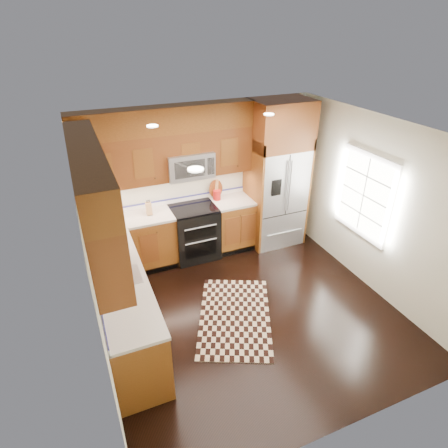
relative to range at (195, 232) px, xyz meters
name	(u,v)px	position (x,y,z in m)	size (l,w,h in m)	color
ground	(249,309)	(0.25, -1.67, -0.47)	(4.00, 4.00, 0.00)	black
wall_back	(200,179)	(0.25, 0.33, 0.83)	(4.00, 0.02, 2.60)	silver
wall_left	(91,268)	(-1.75, -1.67, 0.83)	(0.02, 4.00, 2.60)	silver
wall_right	(374,206)	(2.25, -1.67, 0.83)	(0.02, 4.00, 2.60)	silver
window	(364,195)	(2.23, -1.47, 0.93)	(0.04, 1.10, 1.30)	white
base_cabinets	(149,270)	(-0.98, -0.77, -0.02)	(2.85, 3.00, 0.90)	brown
countertop	(154,237)	(-0.84, -0.65, 0.45)	(2.86, 3.01, 0.04)	beige
upper_cabinets	(140,165)	(-0.90, -0.58, 1.56)	(2.85, 3.00, 1.15)	brown
range	(195,232)	(0.00, 0.00, 0.00)	(0.76, 0.67, 0.95)	black
microwave	(189,165)	(0.00, 0.13, 1.19)	(0.76, 0.40, 0.42)	#B2B2B7
refrigerator	(277,175)	(1.55, -0.04, 0.83)	(0.98, 0.75, 2.60)	#B2B2B7
sink_faucet	(116,273)	(-1.48, -1.44, 0.52)	(0.54, 0.44, 0.37)	#B2B2B7
rug	(235,316)	(0.00, -1.72, -0.46)	(0.99, 1.64, 0.01)	black
knife_block	(149,208)	(-0.73, 0.07, 0.57)	(0.10, 0.13, 0.25)	tan
utensil_crock	(217,193)	(0.49, 0.15, 0.60)	(0.13, 0.13, 0.38)	maroon
cutting_board	(216,196)	(0.51, 0.27, 0.48)	(0.32, 0.32, 0.02)	brown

